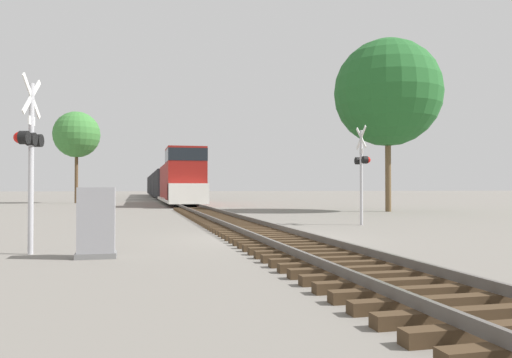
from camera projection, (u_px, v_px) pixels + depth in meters
name	position (u px, v px, depth m)	size (l,w,h in m)	color
ground_plane	(267.00, 239.00, 14.61)	(400.00, 400.00, 0.00)	slate
rail_track_bed	(267.00, 234.00, 14.61)	(2.60, 160.00, 0.31)	#42301E
freight_train	(163.00, 185.00, 70.72)	(2.95, 74.32, 4.61)	maroon
crossing_signal_near	(30.00, 147.00, 11.26)	(0.50, 1.01, 4.03)	#B7B7BC
crossing_signal_far	(362.00, 166.00, 20.04)	(0.34, 1.00, 3.98)	#B7B7BC
relay_cabinet	(96.00, 223.00, 10.65)	(0.84, 0.55, 1.51)	slate
tree_far_right	(388.00, 93.00, 31.33)	(6.73, 6.73, 10.85)	brown
tree_mid_background	(77.00, 135.00, 48.32)	(4.45, 4.45, 8.88)	brown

